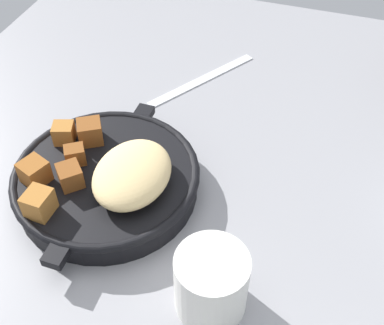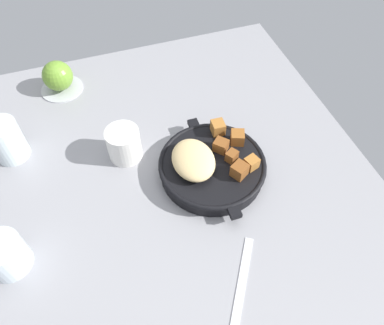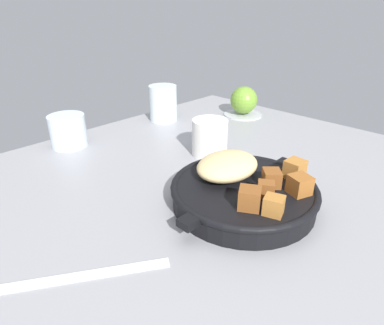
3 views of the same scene
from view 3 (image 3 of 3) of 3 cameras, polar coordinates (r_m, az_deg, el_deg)
ground_plane at (r=59.70cm, az=1.09°, el=-6.35°), size 109.09×88.00×2.40cm
cast_iron_skillet at (r=55.64cm, az=8.78°, el=-4.54°), size 28.68×24.35×7.41cm
saucer_plate at (r=102.07cm, az=8.80°, el=8.30°), size 11.44×11.44×0.60cm
red_apple at (r=100.87cm, az=8.97°, el=10.63°), size 8.04×8.04×8.04cm
butter_knife at (r=45.27cm, az=-18.56°, el=-18.10°), size 19.33×13.22×0.36cm
water_glass_short at (r=82.56cm, az=-20.69°, el=5.17°), size 8.34×8.34×7.49cm
ceramic_mug_white at (r=72.63cm, az=3.09°, el=4.36°), size 7.83×7.83×8.05cm
water_glass_tall at (r=95.44cm, az=-5.02°, el=10.20°), size 7.85×7.85×9.98cm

